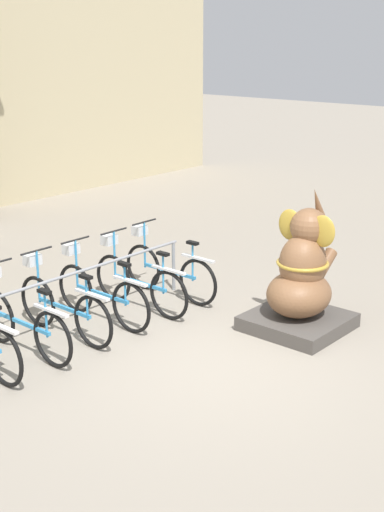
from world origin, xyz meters
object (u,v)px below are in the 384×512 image
Objects in this scene: bicycle_1 at (22,321)px; elephant_statue at (301,283)px; bicycle_3 at (100,292)px; bicycle_5 at (168,269)px; bicycle_2 at (62,306)px; bicycle_4 at (138,281)px.

elephant_statue is (2.85, -2.09, 0.21)m from bicycle_1.
bicycle_1 is 1.00× the size of bicycle_3.
bicycle_1 is 2.58m from bicycle_5.
bicycle_1 is 1.00× the size of bicycle_2.
bicycle_3 and bicycle_5 have the same top height.
bicycle_5 is (1.94, -0.02, 0.00)m from bicycle_2.
bicycle_2 is 1.00× the size of bicycle_3.
bicycle_2 is 1.00× the size of bicycle_5.
bicycle_1 is 1.00× the size of bicycle_5.
bicycle_2 is (0.65, 0.03, 0.00)m from bicycle_1.
bicycle_2 is at bearing -179.54° from bicycle_3.
bicycle_2 is 0.95× the size of elephant_statue.
elephant_statue is (1.55, -2.13, 0.21)m from bicycle_3.
bicycle_2 and bicycle_5 have the same top height.
bicycle_3 is at bearing 1.77° from bicycle_1.
bicycle_5 is (1.29, -0.03, 0.00)m from bicycle_3.
bicycle_1 is 0.95× the size of elephant_statue.
bicycle_4 is at bearing -0.72° from bicycle_1.
bicycle_1 is at bearing 143.67° from elephant_statue.
bicycle_4 is at bearing 113.71° from elephant_statue.
bicycle_1 and bicycle_4 have the same top height.
bicycle_4 and bicycle_5 have the same top height.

